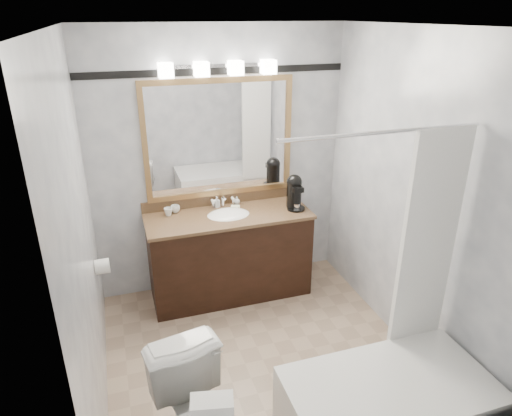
# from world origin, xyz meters

# --- Properties ---
(room) EXTENTS (2.42, 2.62, 2.52)m
(room) POSITION_xyz_m (0.00, 0.00, 1.25)
(room) COLOR #9F846C
(room) RESTS_ON ground
(vanity) EXTENTS (1.53, 0.58, 0.97)m
(vanity) POSITION_xyz_m (0.00, 1.02, 0.44)
(vanity) COLOR black
(vanity) RESTS_ON ground
(mirror) EXTENTS (1.40, 0.04, 1.10)m
(mirror) POSITION_xyz_m (0.00, 1.28, 1.50)
(mirror) COLOR #AE824E
(mirror) RESTS_ON room
(vanity_light_bar) EXTENTS (1.02, 0.14, 0.12)m
(vanity_light_bar) POSITION_xyz_m (0.00, 1.23, 2.13)
(vanity_light_bar) COLOR silver
(vanity_light_bar) RESTS_ON room
(accent_stripe) EXTENTS (2.40, 0.01, 0.06)m
(accent_stripe) POSITION_xyz_m (0.00, 1.29, 2.10)
(accent_stripe) COLOR black
(accent_stripe) RESTS_ON room
(bathtub) EXTENTS (1.30, 0.75, 1.96)m
(bathtub) POSITION_xyz_m (0.55, -0.90, 0.28)
(bathtub) COLOR white
(bathtub) RESTS_ON ground
(tp_roll) EXTENTS (0.11, 0.12, 0.12)m
(tp_roll) POSITION_xyz_m (-1.14, 0.66, 0.70)
(tp_roll) COLOR white
(tp_roll) RESTS_ON room
(tissue_box) EXTENTS (0.23, 0.15, 0.08)m
(tissue_box) POSITION_xyz_m (-0.64, -1.12, 0.84)
(tissue_box) COLOR white
(tissue_box) RESTS_ON toilet
(coffee_maker) EXTENTS (0.17, 0.21, 0.33)m
(coffee_maker) POSITION_xyz_m (0.64, 0.98, 1.02)
(coffee_maker) COLOR black
(coffee_maker) RESTS_ON vanity
(cup_left) EXTENTS (0.10, 0.10, 0.07)m
(cup_left) POSITION_xyz_m (-0.46, 1.22, 0.88)
(cup_left) COLOR white
(cup_left) RESTS_ON vanity
(cup_right) EXTENTS (0.09, 0.09, 0.07)m
(cup_right) POSITION_xyz_m (-0.53, 1.16, 0.89)
(cup_right) COLOR white
(cup_right) RESTS_ON vanity
(soap_bottle_a) EXTENTS (0.06, 0.06, 0.11)m
(soap_bottle_a) POSITION_xyz_m (-0.06, 1.22, 0.90)
(soap_bottle_a) COLOR white
(soap_bottle_a) RESTS_ON vanity
(soap_bottle_b) EXTENTS (0.08, 0.08, 0.08)m
(soap_bottle_b) POSITION_xyz_m (0.14, 1.23, 0.89)
(soap_bottle_b) COLOR white
(soap_bottle_b) RESTS_ON vanity
(soap_bar) EXTENTS (0.09, 0.08, 0.03)m
(soap_bar) POSITION_xyz_m (0.10, 1.13, 0.86)
(soap_bar) COLOR beige
(soap_bar) RESTS_ON vanity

